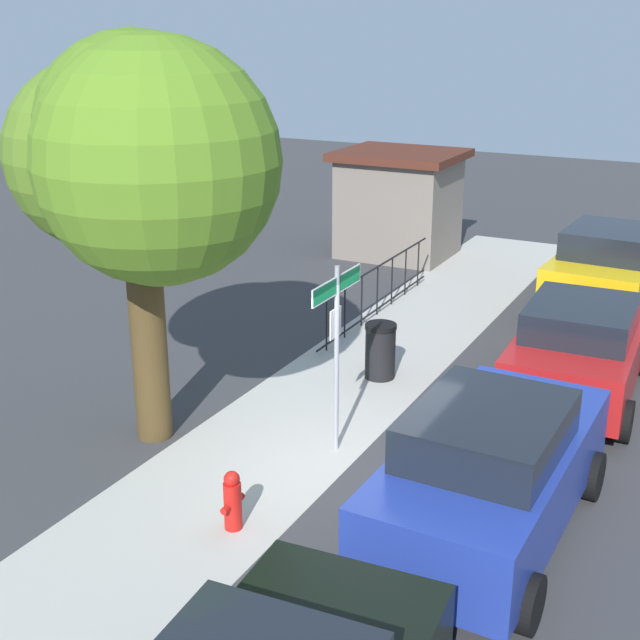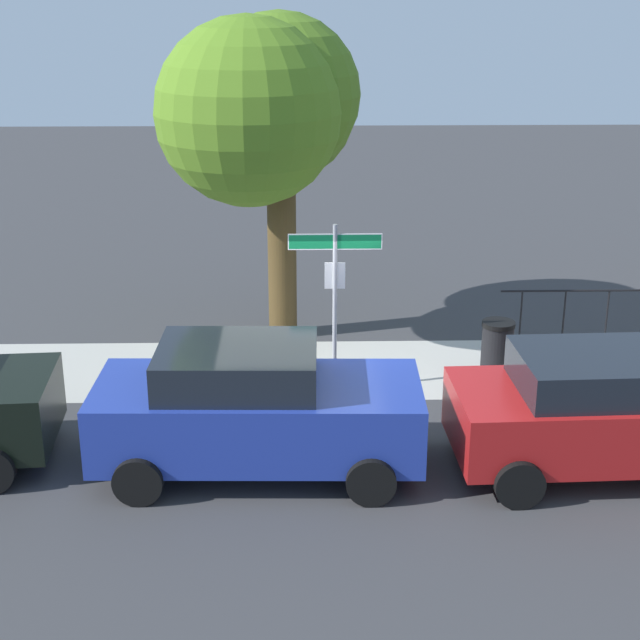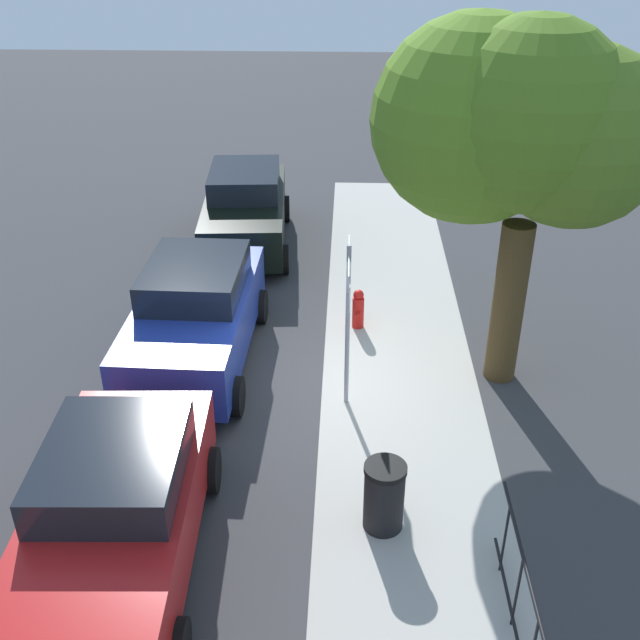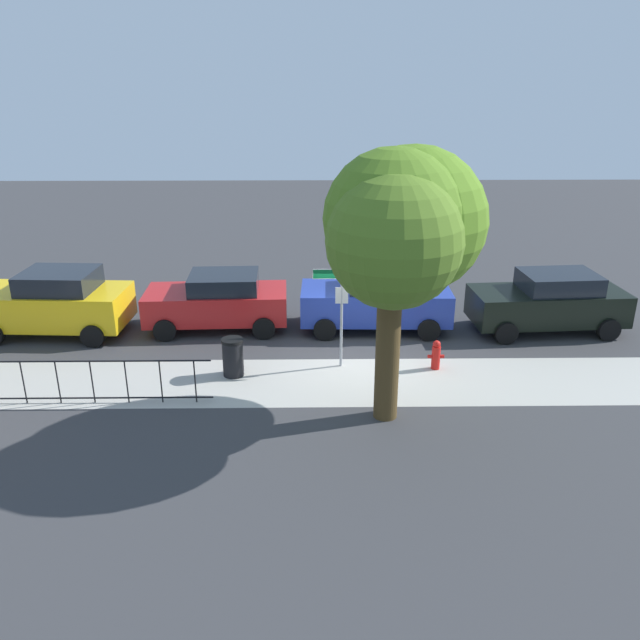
# 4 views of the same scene
# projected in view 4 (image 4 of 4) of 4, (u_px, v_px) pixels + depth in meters

# --- Properties ---
(ground_plane) EXTENTS (60.00, 60.00, 0.00)m
(ground_plane) POSITION_uv_depth(u_px,v_px,m) (360.00, 359.00, 16.94)
(ground_plane) COLOR #38383A
(sidewalk_strip) EXTENTS (24.00, 2.60, 0.00)m
(sidewalk_strip) POSITION_uv_depth(u_px,v_px,m) (282.00, 382.00, 15.70)
(sidewalk_strip) COLOR #B0ACA2
(sidewalk_strip) RESTS_ON ground_plane
(street_sign) EXTENTS (1.45, 0.07, 2.76)m
(street_sign) POSITION_uv_depth(u_px,v_px,m) (342.00, 294.00, 15.85)
(street_sign) COLOR #9EA0A5
(street_sign) RESTS_ON ground_plane
(shade_tree) EXTENTS (3.46, 4.28, 5.81)m
(shade_tree) POSITION_uv_depth(u_px,v_px,m) (402.00, 226.00, 12.80)
(shade_tree) COLOR #4A381D
(shade_tree) RESTS_ON ground_plane
(car_black) EXTENTS (4.48, 2.21, 1.75)m
(car_black) POSITION_uv_depth(u_px,v_px,m) (549.00, 302.00, 18.52)
(car_black) COLOR black
(car_black) RESTS_ON ground_plane
(car_blue) EXTENTS (4.36, 2.12, 1.78)m
(car_blue) POSITION_uv_depth(u_px,v_px,m) (377.00, 299.00, 18.67)
(car_blue) COLOR #213698
(car_blue) RESTS_ON ground_plane
(car_red) EXTENTS (4.16, 2.16, 1.67)m
(car_red) POSITION_uv_depth(u_px,v_px,m) (218.00, 301.00, 18.71)
(car_red) COLOR #B41A1B
(car_red) RESTS_ON ground_plane
(car_yellow) EXTENTS (4.25, 2.30, 1.88)m
(car_yellow) POSITION_uv_depth(u_px,v_px,m) (55.00, 302.00, 18.31)
(car_yellow) COLOR yellow
(car_yellow) RESTS_ON ground_plane
(iron_fence) EXTENTS (5.45, 0.04, 1.07)m
(iron_fence) POSITION_uv_depth(u_px,v_px,m) (92.00, 381.00, 14.51)
(iron_fence) COLOR black
(iron_fence) RESTS_ON ground_plane
(fire_hydrant) EXTENTS (0.42, 0.22, 0.78)m
(fire_hydrant) POSITION_uv_depth(u_px,v_px,m) (436.00, 355.00, 16.27)
(fire_hydrant) COLOR red
(fire_hydrant) RESTS_ON ground_plane
(trash_bin) EXTENTS (0.55, 0.55, 0.98)m
(trash_bin) POSITION_uv_depth(u_px,v_px,m) (233.00, 357.00, 15.88)
(trash_bin) COLOR black
(trash_bin) RESTS_ON ground_plane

